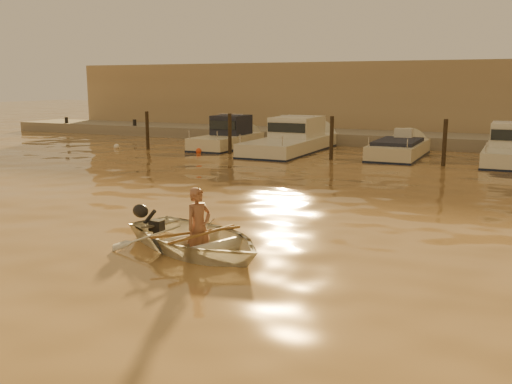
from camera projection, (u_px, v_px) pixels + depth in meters
The scene contains 20 objects.
ground_plane at pixel (168, 227), 14.11m from camera, with size 160.00×160.00×0.00m, color brown.
dinghy at pixel (196, 239), 12.05m from camera, with size 2.66×3.73×0.77m, color silver.
person at pixel (199, 227), 11.93m from camera, with size 0.61×0.40×1.68m, color #8D5B46.
outboard_motor at pixel (156, 225), 13.12m from camera, with size 0.90×0.40×0.70m, color black, non-canonical shape.
oar_port at pixel (203, 234), 11.85m from camera, with size 0.06×0.06×2.10m, color brown.
oar_starboard at pixel (197, 232), 11.99m from camera, with size 0.06×0.06×2.10m, color brown.
moored_boat_1 at pixel (227, 136), 31.07m from camera, with size 2.04×6.15×1.75m, color beige, non-canonical shape.
moored_boat_2 at pixel (292, 139), 29.49m from camera, with size 2.66×8.77×1.75m, color silver, non-canonical shape.
moored_boat_3 at pixel (399, 152), 27.27m from camera, with size 2.12×6.09×0.95m, color beige, non-canonical shape.
moored_boat_4 at pixel (510, 149), 25.17m from camera, with size 2.10×6.52×1.75m, color silver, non-canonical shape.
piling_0 at pixel (147, 132), 30.58m from camera, with size 0.18×0.18×2.20m, color #2D2319.
piling_1 at pixel (230, 136), 28.50m from camera, with size 0.18×0.18×2.20m, color #2D2319.
piling_2 at pixel (332, 140), 26.30m from camera, with size 0.18×0.18×2.20m, color #2D2319.
piling_3 at pixel (444, 145), 24.22m from camera, with size 0.18×0.18×2.20m, color #2D2319.
fender_a at pixel (117, 147), 30.87m from camera, with size 0.30×0.30×0.30m, color white.
fender_b at pixel (199, 151), 28.89m from camera, with size 0.30×0.30×0.30m, color #EA471B.
fender_c at pixel (266, 158), 26.09m from camera, with size 0.30×0.30×0.30m, color silver.
fender_d at pixel (408, 163), 24.72m from camera, with size 0.30×0.30×0.30m, color orange.
quay at pixel (375, 141), 33.20m from camera, with size 52.00×4.00×1.00m, color gray.
waterfront_building at pixel (396, 100), 37.67m from camera, with size 46.00×7.00×4.80m, color #9E8466.
Camera 1 is at (7.78, -11.48, 3.51)m, focal length 40.00 mm.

